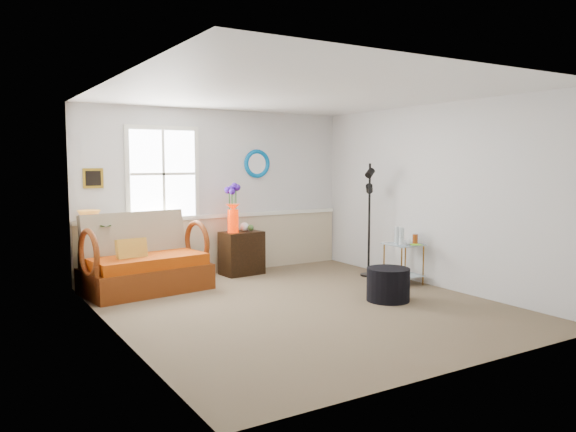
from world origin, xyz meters
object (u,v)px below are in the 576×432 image
side_table (403,264)px  cabinet (242,253)px  loveseat (146,253)px  lamp_stand (91,271)px  floor_lamp (369,220)px  ottoman (388,284)px

side_table → cabinet: bearing=132.2°
loveseat → lamp_stand: (-0.65, 0.40, -0.26)m
loveseat → side_table: (3.35, -1.50, -0.24)m
floor_lamp → ottoman: bearing=-141.1°
side_table → ottoman: size_ratio=1.09×
loveseat → cabinet: (1.65, 0.37, -0.20)m
cabinet → side_table: cabinet is taller
lamp_stand → cabinet: 2.31m
side_table → floor_lamp: bearing=94.4°
side_table → floor_lamp: (-0.06, 0.72, 0.58)m
loveseat → cabinet: loveseat is taller
lamp_stand → floor_lamp: (3.94, -1.18, 0.60)m
loveseat → floor_lamp: (3.29, -0.77, 0.34)m
loveseat → floor_lamp: floor_lamp is taller
loveseat → lamp_stand: 0.81m
cabinet → floor_lamp: 2.07m
loveseat → ottoman: size_ratio=2.98×
loveseat → ottoman: 3.30m
side_table → floor_lamp: floor_lamp is taller
side_table → ottoman: bearing=-143.2°
lamp_stand → loveseat: bearing=-31.9°
lamp_stand → side_table: size_ratio=0.94×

